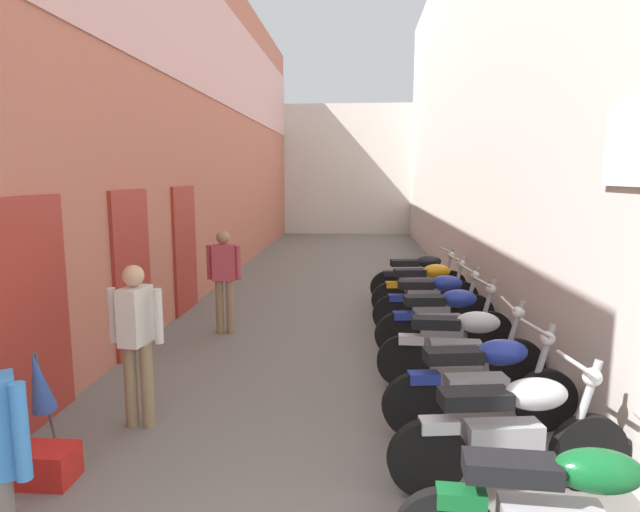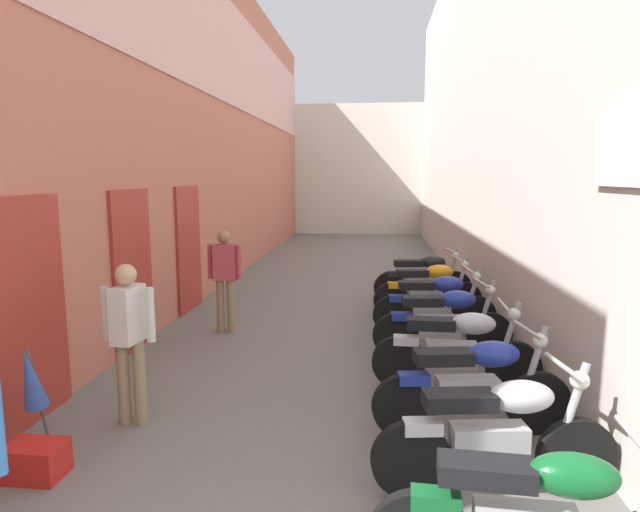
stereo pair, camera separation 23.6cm
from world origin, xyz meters
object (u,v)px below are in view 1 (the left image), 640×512
Objects in this scene: motorcycle_seventh at (426,288)px; plastic_crate at (46,465)px; motorcycle_second at (511,430)px; umbrella_leaning at (39,382)px; motorcycle_third at (483,382)px; pedestrian_further_down at (224,274)px; motorcycle_fifth at (445,319)px; motorcycle_eighth at (419,276)px; pedestrian_mid_alley at (136,334)px; motorcycle_fourth at (461,346)px; motorcycle_sixth at (435,301)px.

motorcycle_seventh is 4.19× the size of plastic_crate.
umbrella_leaning is at bearing 176.74° from motorcycle_second.
umbrella_leaning is at bearing 123.28° from plastic_crate.
motorcycle_seventh is (0.00, 4.19, 0.00)m from motorcycle_third.
pedestrian_further_down is at bearing 128.91° from motorcycle_second.
motorcycle_fifth is (0.00, 3.10, 0.00)m from motorcycle_second.
motorcycle_fifth is 1.91× the size of umbrella_leaning.
motorcycle_eighth is (-0.00, 5.21, 0.00)m from motorcycle_third.
umbrella_leaning is (-3.80, 0.22, 0.18)m from motorcycle_second.
pedestrian_mid_alley reaches higher than motorcycle_second.
motorcycle_second is at bearing -3.26° from umbrella_leaning.
motorcycle_third and motorcycle_eighth have the same top height.
motorcycle_third is 3.88m from umbrella_leaning.
plastic_crate is (-3.58, -0.13, -0.36)m from motorcycle_second.
pedestrian_mid_alley reaches higher than motorcycle_third.
motorcycle_fourth and motorcycle_seventh have the same top height.
motorcycle_eighth is 7.24m from plastic_crate.
pedestrian_further_down is 3.78m from umbrella_leaning.
motorcycle_fourth is 1.00× the size of motorcycle_sixth.
motorcycle_second is 1.00× the size of motorcycle_fifth.
pedestrian_mid_alley is 0.89m from umbrella_leaning.
plastic_crate is (-3.58, -2.11, -0.36)m from motorcycle_fourth.
motorcycle_fifth is at bearing 34.89° from pedestrian_mid_alley.
motorcycle_second is at bearing -90.00° from motorcycle_eighth.
motorcycle_seventh is at bearing 90.00° from motorcycle_third.
plastic_crate is at bearing -109.93° from pedestrian_mid_alley.
motorcycle_third is at bearing 90.00° from motorcycle_second.
motorcycle_fifth is 2.03m from motorcycle_seventh.
motorcycle_fourth is 4.21× the size of plastic_crate.
motorcycle_fourth is 1.01× the size of motorcycle_seventh.
motorcycle_eighth is at bearing 90.00° from motorcycle_second.
pedestrian_further_down is at bearing 148.42° from motorcycle_fourth.
motorcycle_fourth is 4.17m from motorcycle_eighth.
motorcycle_sixth is at bearing 49.82° from plastic_crate.
motorcycle_fifth is at bearing 42.02° from plastic_crate.
motorcycle_fifth is 4.83m from plastic_crate.
pedestrian_mid_alley is at bearing -160.66° from motorcycle_fourth.
motorcycle_sixth and motorcycle_eighth have the same top height.
motorcycle_third reaches higher than umbrella_leaning.
pedestrian_mid_alley is (-3.23, -4.28, 0.42)m from motorcycle_seventh.
motorcycle_eighth is 3.90m from pedestrian_further_down.
motorcycle_eighth is 1.17× the size of pedestrian_further_down.
motorcycle_fifth is 3.96m from pedestrian_mid_alley.
motorcycle_seventh is (-0.00, 3.15, 0.00)m from motorcycle_fourth.
motorcycle_second is at bearing -51.09° from pedestrian_further_down.
motorcycle_fourth is (0.00, 1.98, 0.00)m from motorcycle_second.
umbrella_leaning is (-0.22, 0.34, 0.54)m from plastic_crate.
motorcycle_sixth reaches higher than plastic_crate.
motorcycle_third is 4.19m from motorcycle_seventh.
motorcycle_second and motorcycle_fourth have the same top height.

